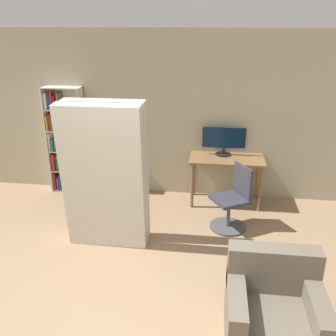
{
  "coord_description": "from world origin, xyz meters",
  "views": [
    {
      "loc": [
        0.92,
        -2.51,
        2.79
      ],
      "look_at": [
        0.35,
        1.86,
        1.05
      ],
      "focal_mm": 40.0,
      "sensor_mm": 36.0,
      "label": 1
    }
  ],
  "objects_px": {
    "mattress_near": "(104,179)",
    "armchair": "(273,313)",
    "monitor": "(224,140)",
    "bookshelf": "(64,142)",
    "mattress_far": "(108,173)",
    "office_chair": "(232,204)"
  },
  "relations": [
    {
      "from": "mattress_near",
      "to": "armchair",
      "type": "xyz_separation_m",
      "value": [
        1.94,
        -1.34,
        -0.64
      ]
    },
    {
      "from": "monitor",
      "to": "armchair",
      "type": "relative_size",
      "value": 0.8
    },
    {
      "from": "monitor",
      "to": "bookshelf",
      "type": "xyz_separation_m",
      "value": [
        -2.69,
        0.04,
        -0.16
      ]
    },
    {
      "from": "monitor",
      "to": "bookshelf",
      "type": "distance_m",
      "value": 2.7
    },
    {
      "from": "bookshelf",
      "to": "mattress_far",
      "type": "xyz_separation_m",
      "value": [
        1.2,
        -1.46,
        0.09
      ]
    },
    {
      "from": "monitor",
      "to": "bookshelf",
      "type": "bearing_deg",
      "value": 179.11
    },
    {
      "from": "office_chair",
      "to": "mattress_far",
      "type": "height_order",
      "value": "mattress_far"
    },
    {
      "from": "monitor",
      "to": "mattress_near",
      "type": "bearing_deg",
      "value": -132.4
    },
    {
      "from": "bookshelf",
      "to": "mattress_far",
      "type": "distance_m",
      "value": 1.89
    },
    {
      "from": "bookshelf",
      "to": "armchair",
      "type": "distance_m",
      "value": 4.39
    },
    {
      "from": "bookshelf",
      "to": "mattress_near",
      "type": "height_order",
      "value": "mattress_near"
    },
    {
      "from": "bookshelf",
      "to": "mattress_near",
      "type": "bearing_deg",
      "value": -54.29
    },
    {
      "from": "monitor",
      "to": "mattress_far",
      "type": "bearing_deg",
      "value": -136.45
    },
    {
      "from": "mattress_far",
      "to": "office_chair",
      "type": "bearing_deg",
      "value": 16.49
    },
    {
      "from": "office_chair",
      "to": "mattress_near",
      "type": "xyz_separation_m",
      "value": [
        -1.64,
        -0.7,
        0.58
      ]
    },
    {
      "from": "office_chair",
      "to": "mattress_far",
      "type": "bearing_deg",
      "value": -163.51
    },
    {
      "from": "monitor",
      "to": "mattress_near",
      "type": "distance_m",
      "value": 2.21
    },
    {
      "from": "office_chair",
      "to": "bookshelf",
      "type": "distance_m",
      "value": 3.04
    },
    {
      "from": "mattress_near",
      "to": "mattress_far",
      "type": "bearing_deg",
      "value": 90.0
    },
    {
      "from": "mattress_near",
      "to": "monitor",
      "type": "bearing_deg",
      "value": 47.6
    },
    {
      "from": "monitor",
      "to": "armchair",
      "type": "bearing_deg",
      "value": -81.33
    },
    {
      "from": "monitor",
      "to": "mattress_near",
      "type": "xyz_separation_m",
      "value": [
        -1.49,
        -1.63,
        -0.07
      ]
    }
  ]
}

